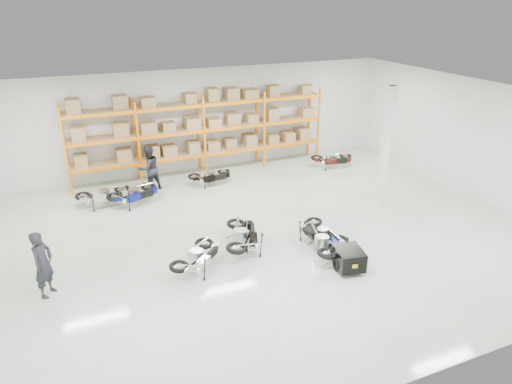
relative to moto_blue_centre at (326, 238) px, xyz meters
name	(u,v)px	position (x,y,z in m)	size (l,w,h in m)	color
room	(260,172)	(-1.40, 1.87, 1.72)	(18.00, 18.00, 18.00)	beige
pallet_rack	(201,123)	(-1.40, 8.32, 1.73)	(11.28, 0.98, 3.62)	orange
structural_column	(386,148)	(3.80, 2.37, 1.72)	(0.25, 0.25, 4.50)	white
moto_blue_centre	(326,238)	(0.00, 0.00, 0.00)	(0.77, 1.72, 1.05)	#070F4D
moto_silver_left	(198,253)	(-3.83, 0.68, -0.01)	(0.75, 1.69, 1.03)	#B2B5B9
moto_black_far_left	(244,232)	(-2.21, 1.24, 0.05)	(0.83, 1.88, 1.15)	black
moto_touring_right	(321,230)	(0.15, 0.56, -0.01)	(0.74, 1.67, 1.02)	black
trailer	(349,258)	(0.15, -1.04, -0.14)	(0.91, 1.61, 0.66)	black
moto_back_a	(134,191)	(-4.81, 5.98, 0.01)	(0.78, 1.75, 1.07)	navy
moto_back_b	(104,192)	(-5.89, 6.33, 0.01)	(0.77, 1.74, 1.06)	#ACB0B6
moto_back_c	(211,174)	(-1.54, 6.75, -0.04)	(0.71, 1.59, 0.97)	black
moto_back_d	(333,157)	(4.30, 6.58, -0.01)	(0.74, 1.68, 1.02)	#40110C
person_left	(43,264)	(-7.87, 1.03, 0.40)	(0.68, 0.44, 1.85)	black
person_back	(149,168)	(-3.99, 7.12, 0.42)	(0.92, 0.72, 1.89)	#212129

